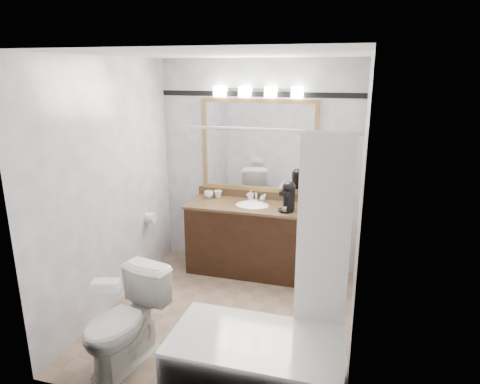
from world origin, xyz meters
The scene contains 15 objects.
room centered at (0.00, 0.00, 1.25)m, with size 2.42×2.62×2.52m.
vanity centered at (0.00, 1.02, 0.44)m, with size 1.53×0.58×0.97m.
mirror centered at (0.00, 1.28, 1.50)m, with size 1.40×0.04×1.10m.
vanity_light_bar centered at (0.00, 1.23, 2.13)m, with size 1.02×0.14×0.12m.
accent_stripe centered at (0.00, 1.29, 2.10)m, with size 2.40×0.01×0.06m, color black.
bathtub centered at (0.55, -0.90, 0.28)m, with size 1.30×0.75×1.96m.
tp_roll centered at (-1.14, 0.66, 0.70)m, with size 0.12×0.12×0.11m, color white.
toilet centered at (-0.58, -0.92, 0.39)m, with size 0.44×0.77×0.79m, color white.
tissue_box centered at (-0.58, -1.12, 0.83)m, with size 0.20×0.11×0.08m, color white.
coffee_maker centered at (0.43, 0.94, 1.02)m, with size 0.18×0.21×0.33m.
cup_left centered at (-0.59, 1.15, 0.89)m, with size 0.11×0.11×0.09m, color white.
cup_right centered at (-0.48, 1.19, 0.89)m, with size 0.10×0.10×0.09m, color white.
soap_bottle_a centered at (-0.07, 1.22, 0.91)m, with size 0.05×0.05×0.12m, color white.
soap_bottle_b centered at (0.07, 1.20, 0.89)m, with size 0.06×0.06×0.07m, color white.
soap_bar centered at (-0.01, 1.13, 0.86)m, with size 0.07×0.05×0.02m, color beige.
Camera 1 is at (1.17, -3.60, 2.38)m, focal length 32.00 mm.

